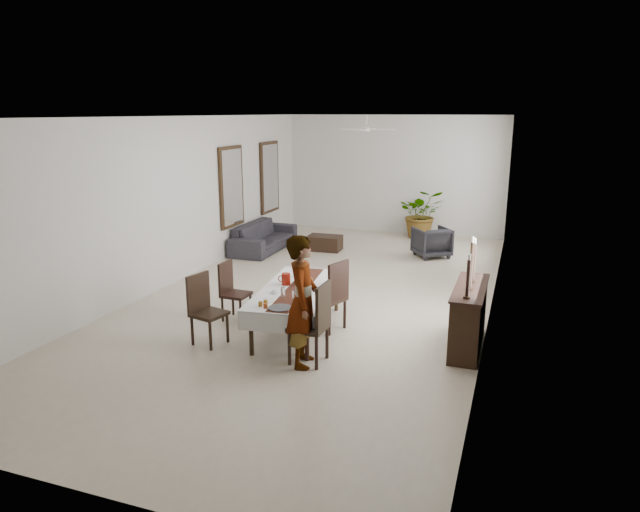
# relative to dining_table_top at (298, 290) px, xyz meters

# --- Properties ---
(floor) EXTENTS (6.00, 12.00, 0.00)m
(floor) POSITION_rel_dining_table_top_xyz_m (-0.27, 1.78, -0.65)
(floor) COLOR beige
(floor) RESTS_ON ground
(ceiling) EXTENTS (6.00, 12.00, 0.02)m
(ceiling) POSITION_rel_dining_table_top_xyz_m (-0.27, 1.78, 2.55)
(ceiling) COLOR white
(ceiling) RESTS_ON wall_back
(wall_back) EXTENTS (6.00, 0.02, 3.20)m
(wall_back) POSITION_rel_dining_table_top_xyz_m (-0.27, 7.78, 0.95)
(wall_back) COLOR silver
(wall_back) RESTS_ON floor
(wall_front) EXTENTS (6.00, 0.02, 3.20)m
(wall_front) POSITION_rel_dining_table_top_xyz_m (-0.27, -4.22, 0.95)
(wall_front) COLOR silver
(wall_front) RESTS_ON floor
(wall_left) EXTENTS (0.02, 12.00, 3.20)m
(wall_left) POSITION_rel_dining_table_top_xyz_m (-3.27, 1.78, 0.95)
(wall_left) COLOR silver
(wall_left) RESTS_ON floor
(wall_right) EXTENTS (0.02, 12.00, 3.20)m
(wall_right) POSITION_rel_dining_table_top_xyz_m (2.73, 1.78, 0.95)
(wall_right) COLOR silver
(wall_right) RESTS_ON floor
(dining_table_top) EXTENTS (1.15, 2.25, 0.05)m
(dining_table_top) POSITION_rel_dining_table_top_xyz_m (0.00, 0.00, 0.00)
(dining_table_top) COLOR black
(dining_table_top) RESTS_ON table_leg_fl
(table_leg_fl) EXTENTS (0.07, 0.07, 0.63)m
(table_leg_fl) POSITION_rel_dining_table_top_xyz_m (-0.27, -1.07, -0.34)
(table_leg_fl) COLOR black
(table_leg_fl) RESTS_ON floor
(table_leg_fr) EXTENTS (0.07, 0.07, 0.63)m
(table_leg_fr) POSITION_rel_dining_table_top_xyz_m (0.52, -0.97, -0.34)
(table_leg_fr) COLOR black
(table_leg_fr) RESTS_ON floor
(table_leg_bl) EXTENTS (0.07, 0.07, 0.63)m
(table_leg_bl) POSITION_rel_dining_table_top_xyz_m (-0.52, 0.97, -0.34)
(table_leg_bl) COLOR black
(table_leg_bl) RESTS_ON floor
(table_leg_br) EXTENTS (0.07, 0.07, 0.63)m
(table_leg_br) POSITION_rel_dining_table_top_xyz_m (0.27, 1.07, -0.34)
(table_leg_br) COLOR black
(table_leg_br) RESTS_ON floor
(tablecloth_top) EXTENTS (1.33, 2.43, 0.01)m
(tablecloth_top) POSITION_rel_dining_table_top_xyz_m (-0.00, 0.00, 0.03)
(tablecloth_top) COLOR white
(tablecloth_top) RESTS_ON dining_table_top
(tablecloth_drape_left) EXTENTS (0.29, 2.31, 0.27)m
(tablecloth_drape_left) POSITION_rel_dining_table_top_xyz_m (-0.52, -0.06, -0.10)
(tablecloth_drape_left) COLOR silver
(tablecloth_drape_left) RESTS_ON dining_table_top
(tablecloth_drape_right) EXTENTS (0.29, 2.31, 0.27)m
(tablecloth_drape_right) POSITION_rel_dining_table_top_xyz_m (0.52, 0.06, -0.10)
(tablecloth_drape_right) COLOR silver
(tablecloth_drape_right) RESTS_ON dining_table_top
(tablecloth_drape_near) EXTENTS (1.06, 0.14, 0.27)m
(tablecloth_drape_near) POSITION_rel_dining_table_top_xyz_m (0.14, -1.15, -0.10)
(tablecloth_drape_near) COLOR silver
(tablecloth_drape_near) RESTS_ON dining_table_top
(tablecloth_drape_far) EXTENTS (1.06, 0.14, 0.27)m
(tablecloth_drape_far) POSITION_rel_dining_table_top_xyz_m (-0.14, 1.15, -0.10)
(tablecloth_drape_far) COLOR silver
(tablecloth_drape_far) RESTS_ON dining_table_top
(table_runner) EXTENTS (0.58, 2.27, 0.00)m
(table_runner) POSITION_rel_dining_table_top_xyz_m (0.00, 0.00, 0.03)
(table_runner) COLOR #5A2719
(table_runner) RESTS_ON tablecloth_top
(red_pitcher) EXTENTS (0.15, 0.15, 0.18)m
(red_pitcher) POSITION_rel_dining_table_top_xyz_m (-0.24, 0.11, 0.12)
(red_pitcher) COLOR maroon
(red_pitcher) RESTS_ON tablecloth_top
(pitcher_handle) EXTENTS (0.11, 0.03, 0.11)m
(pitcher_handle) POSITION_rel_dining_table_top_xyz_m (-0.32, 0.10, 0.12)
(pitcher_handle) COLOR maroon
(pitcher_handle) RESTS_ON red_pitcher
(wine_glass_near) EXTENTS (0.06, 0.06, 0.15)m
(wine_glass_near) POSITION_rel_dining_table_top_xyz_m (0.18, -0.57, 0.11)
(wine_glass_near) COLOR white
(wine_glass_near) RESTS_ON tablecloth_top
(wine_glass_mid) EXTENTS (0.06, 0.06, 0.15)m
(wine_glass_mid) POSITION_rel_dining_table_top_xyz_m (-0.03, -0.50, 0.11)
(wine_glass_mid) COLOR white
(wine_glass_mid) RESTS_ON tablecloth_top
(teacup_right) EXTENTS (0.08, 0.08, 0.05)m
(teacup_right) POSITION_rel_dining_table_top_xyz_m (0.33, -0.50, 0.06)
(teacup_right) COLOR white
(teacup_right) RESTS_ON saucer_right
(saucer_right) EXTENTS (0.14, 0.14, 0.01)m
(saucer_right) POSITION_rel_dining_table_top_xyz_m (0.33, -0.50, 0.04)
(saucer_right) COLOR silver
(saucer_right) RESTS_ON tablecloth_top
(teacup_left) EXTENTS (0.08, 0.08, 0.05)m
(teacup_left) POSITION_rel_dining_table_top_xyz_m (-0.23, -0.35, 0.06)
(teacup_left) COLOR white
(teacup_left) RESTS_ON saucer_left
(saucer_left) EXTENTS (0.14, 0.14, 0.01)m
(saucer_left) POSITION_rel_dining_table_top_xyz_m (-0.23, -0.35, 0.04)
(saucer_left) COLOR silver
(saucer_left) RESTS_ON tablecloth_top
(plate_near_right) EXTENTS (0.22, 0.22, 0.01)m
(plate_near_right) POSITION_rel_dining_table_top_xyz_m (0.39, -0.77, 0.04)
(plate_near_right) COLOR white
(plate_near_right) RESTS_ON tablecloth_top
(bread_near_right) EXTENTS (0.08, 0.08, 0.08)m
(bread_near_right) POSITION_rel_dining_table_top_xyz_m (0.39, -0.77, 0.06)
(bread_near_right) COLOR tan
(bread_near_right) RESTS_ON plate_near_right
(plate_near_left) EXTENTS (0.22, 0.22, 0.01)m
(plate_near_left) POSITION_rel_dining_table_top_xyz_m (-0.19, -0.70, 0.04)
(plate_near_left) COLOR white
(plate_near_left) RESTS_ON tablecloth_top
(plate_far_left) EXTENTS (0.22, 0.22, 0.01)m
(plate_far_left) POSITION_rel_dining_table_top_xyz_m (-0.35, 0.46, 0.04)
(plate_far_left) COLOR white
(plate_far_left) RESTS_ON tablecloth_top
(serving_tray) EXTENTS (0.32, 0.32, 0.02)m
(serving_tray) POSITION_rel_dining_table_top_xyz_m (0.11, -0.94, 0.04)
(serving_tray) COLOR #404145
(serving_tray) RESTS_ON tablecloth_top
(jam_jar_a) EXTENTS (0.06, 0.06, 0.07)m
(jam_jar_a) POSITION_rel_dining_table_top_xyz_m (-0.08, -0.99, 0.07)
(jam_jar_a) COLOR #943A15
(jam_jar_a) RESTS_ON tablecloth_top
(jam_jar_b) EXTENTS (0.06, 0.06, 0.07)m
(jam_jar_b) POSITION_rel_dining_table_top_xyz_m (-0.18, -0.95, 0.07)
(jam_jar_b) COLOR brown
(jam_jar_b) RESTS_ON tablecloth_top
(jam_jar_c) EXTENTS (0.06, 0.06, 0.07)m
(jam_jar_c) POSITION_rel_dining_table_top_xyz_m (-0.14, -0.85, 0.07)
(jam_jar_c) COLOR #8F6014
(jam_jar_c) RESTS_ON tablecloth_top
(fruit_basket) EXTENTS (0.27, 0.27, 0.09)m
(fruit_basket) POSITION_rel_dining_table_top_xyz_m (0.02, 0.23, 0.08)
(fruit_basket) COLOR brown
(fruit_basket) RESTS_ON tablecloth_top
(fruit_red) EXTENTS (0.08, 0.08, 0.08)m
(fruit_red) POSITION_rel_dining_table_top_xyz_m (0.04, 0.25, 0.14)
(fruit_red) COLOR maroon
(fruit_red) RESTS_ON fruit_basket
(fruit_green) EXTENTS (0.07, 0.07, 0.07)m
(fruit_green) POSITION_rel_dining_table_top_xyz_m (-0.02, 0.25, 0.14)
(fruit_green) COLOR #4C7121
(fruit_green) RESTS_ON fruit_basket
(chair_right_near_seat) EXTENTS (0.49, 0.49, 0.05)m
(chair_right_near_seat) POSITION_rel_dining_table_top_xyz_m (0.55, -0.99, -0.16)
(chair_right_near_seat) COLOR black
(chair_right_near_seat) RESTS_ON chair_right_near_leg_fl
(chair_right_near_leg_fl) EXTENTS (0.05, 0.05, 0.47)m
(chair_right_near_leg_fl) POSITION_rel_dining_table_top_xyz_m (0.73, -1.19, -0.42)
(chair_right_near_leg_fl) COLOR black
(chair_right_near_leg_fl) RESTS_ON floor
(chair_right_near_leg_fr) EXTENTS (0.05, 0.05, 0.47)m
(chair_right_near_leg_fr) POSITION_rel_dining_table_top_xyz_m (0.75, -0.81, -0.42)
(chair_right_near_leg_fr) COLOR black
(chair_right_near_leg_fr) RESTS_ON floor
(chair_right_near_leg_bl) EXTENTS (0.05, 0.05, 0.47)m
(chair_right_near_leg_bl) POSITION_rel_dining_table_top_xyz_m (0.35, -1.18, -0.42)
(chair_right_near_leg_bl) COLOR black
(chair_right_near_leg_bl) RESTS_ON floor
(chair_right_near_leg_br) EXTENTS (0.05, 0.05, 0.47)m
(chair_right_near_leg_br) POSITION_rel_dining_table_top_xyz_m (0.36, -0.79, -0.42)
(chair_right_near_leg_br) COLOR black
(chair_right_near_leg_br) RESTS_ON floor
(chair_right_near_back) EXTENTS (0.06, 0.47, 0.60)m
(chair_right_near_back) POSITION_rel_dining_table_top_xyz_m (0.76, -1.00, 0.16)
(chair_right_near_back) COLOR black
(chair_right_near_back) RESTS_ON chair_right_near_seat
(chair_right_far_seat) EXTENTS (0.60, 0.60, 0.05)m
(chair_right_far_seat) POSITION_rel_dining_table_top_xyz_m (0.40, 0.22, -0.16)
(chair_right_far_seat) COLOR black
(chair_right_far_seat) RESTS_ON chair_right_far_leg_fl
(chair_right_far_leg_fl) EXTENTS (0.06, 0.06, 0.46)m
(chair_right_far_leg_fl) POSITION_rel_dining_table_top_xyz_m (0.51, -0.02, -0.42)
(chair_right_far_leg_fl) COLOR black
(chair_right_far_leg_fl) RESTS_ON floor
(chair_right_far_leg_fr) EXTENTS (0.06, 0.06, 0.46)m
(chair_right_far_leg_fr) POSITION_rel_dining_table_top_xyz_m (0.64, 0.34, -0.42)
(chair_right_far_leg_fr) COLOR black
(chair_right_far_leg_fr) RESTS_ON floor
(chair_right_far_leg_bl) EXTENTS (0.06, 0.06, 0.46)m
(chair_right_far_leg_bl) POSITION_rel_dining_table_top_xyz_m (0.15, 0.11, -0.42)
(chair_right_far_leg_bl) COLOR black
(chair_right_far_leg_bl) RESTS_ON floor
(chair_right_far_leg_br) EXTENTS (0.06, 0.06, 0.46)m
(chair_right_far_leg_br) POSITION_rel_dining_table_top_xyz_m (0.28, 0.47, -0.42)
(chair_right_far_leg_br) COLOR black
(chair_right_far_leg_br) RESTS_ON floor
(chair_right_far_back) EXTENTS (0.20, 0.45, 0.60)m
(chair_right_far_back) POSITION_rel_dining_table_top_xyz_m (0.60, 0.15, 0.16)
(chair_right_far_back) COLOR black
(chair_right_far_back) RESTS_ON chair_right_far_seat
(chair_left_near_seat) EXTENTS (0.52, 0.52, 0.05)m
(chair_left_near_seat) POSITION_rel_dining_table_top_xyz_m (-1.02, -0.90, -0.20)
(chair_left_near_seat) COLOR black
(chair_left_near_seat) RESTS_ON chair_left_near_leg_fl
(chair_left_near_leg_fl) EXTENTS (0.05, 0.05, 0.43)m
(chair_left_near_leg_fl) POSITION_rel_dining_table_top_xyz_m (-1.15, -0.68, -0.44)
(chair_left_near_leg_fl) COLOR black
(chair_left_near_leg_fl) RESTS_ON floor
(chair_left_near_leg_fr) EXTENTS (0.05, 0.05, 0.43)m
(chair_left_near_leg_fr) POSITION_rel_dining_table_top_xyz_m (-1.23, -1.03, -0.44)
(chair_left_near_leg_fr) COLOR black
(chair_left_near_leg_fr) RESTS_ON floor
(chair_left_near_leg_bl) EXTENTS (0.05, 0.05, 0.43)m
(chair_left_near_leg_bl) POSITION_rel_dining_table_top_xyz_m (-0.80, -0.77, -0.44)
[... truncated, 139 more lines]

